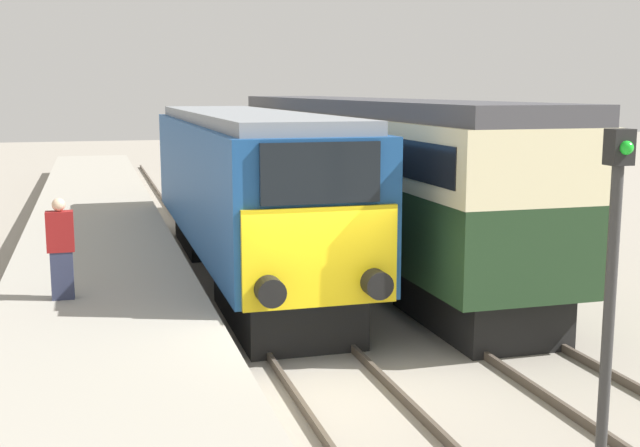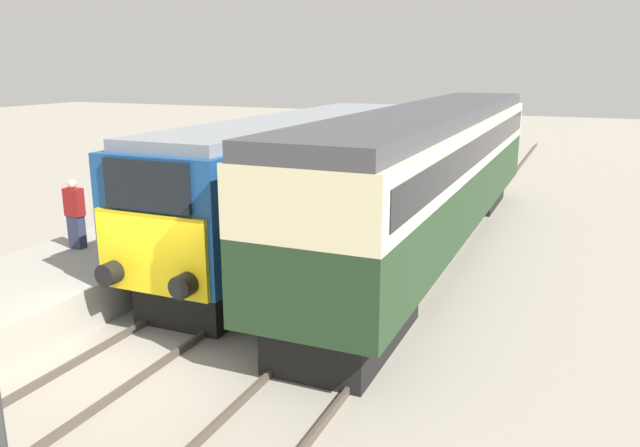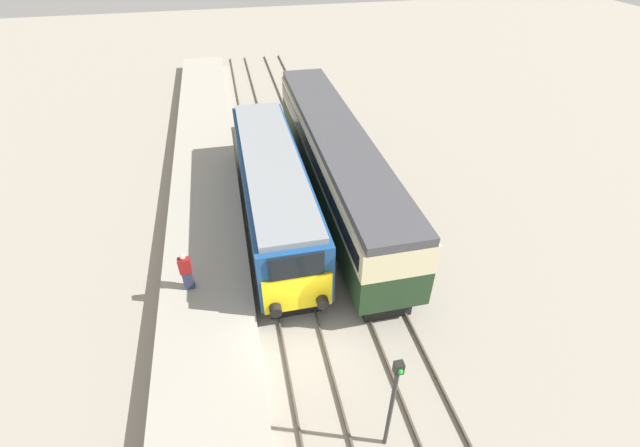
{
  "view_description": "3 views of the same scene",
  "coord_description": "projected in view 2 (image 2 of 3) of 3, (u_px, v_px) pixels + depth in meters",
  "views": [
    {
      "loc": [
        -3.34,
        -11.15,
        4.34
      ],
      "look_at": [
        0.0,
        0.55,
        2.31
      ],
      "focal_mm": 45.0,
      "sensor_mm": 36.0,
      "label": 1
    },
    {
      "loc": [
        7.35,
        -8.48,
        5.25
      ],
      "look_at": [
        1.7,
        4.55,
        1.6
      ],
      "focal_mm": 35.0,
      "sensor_mm": 36.0,
      "label": 2
    },
    {
      "loc": [
        -1.51,
        -9.9,
        12.93
      ],
      "look_at": [
        1.7,
        4.55,
        1.6
      ],
      "focal_mm": 24.0,
      "sensor_mm": 36.0,
      "label": 3
    }
  ],
  "objects": [
    {
      "name": "platform_left",
      "position": [
        220.0,
        219.0,
        19.95
      ],
      "size": [
        3.5,
        50.0,
        0.88
      ],
      "color": "#9E998C",
      "rests_on": "ground_plane"
    },
    {
      "name": "ground_plane",
      "position": [
        140.0,
        352.0,
        11.68
      ],
      "size": [
        120.0,
        120.0,
        0.0
      ],
      "primitive_type": "plane",
      "color": "gray"
    },
    {
      "name": "rails_far_track",
      "position": [
        393.0,
        289.0,
        14.79
      ],
      "size": [
        1.5,
        60.0,
        0.14
      ],
      "color": "#4C4238",
      "rests_on": "ground_plane"
    },
    {
      "name": "passenger_carriage",
      "position": [
        434.0,
        166.0,
        17.39
      ],
      "size": [
        2.75,
        17.77,
        4.11
      ],
      "color": "black",
      "rests_on": "ground_plane"
    },
    {
      "name": "person_on_platform",
      "position": [
        75.0,
        214.0,
        15.04
      ],
      "size": [
        0.44,
        0.26,
        1.7
      ],
      "color": "#2D334C",
      "rests_on": "platform_left"
    },
    {
      "name": "rails_near_track",
      "position": [
        267.0,
        270.0,
        16.1
      ],
      "size": [
        1.51,
        60.0,
        0.14
      ],
      "color": "#4C4238",
      "rests_on": "ground_plane"
    },
    {
      "name": "locomotive",
      "position": [
        298.0,
        179.0,
        17.28
      ],
      "size": [
        2.7,
        13.22,
        3.85
      ],
      "color": "black",
      "rests_on": "ground_plane"
    }
  ]
}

